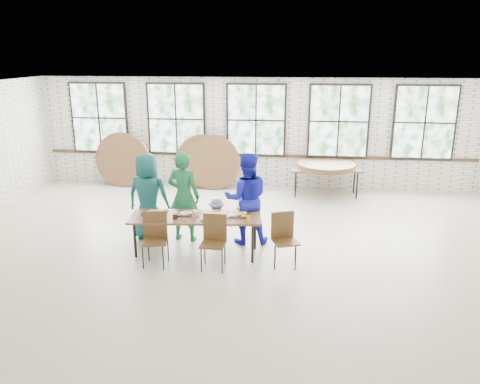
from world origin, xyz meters
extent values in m
plane|color=beige|center=(0.00, 0.00, 0.00)|extent=(12.00, 12.00, 0.00)
plane|color=white|center=(0.00, 0.00, 3.00)|extent=(12.00, 12.00, 0.00)
plane|color=silver|center=(0.00, 4.50, 1.50)|extent=(12.00, 0.00, 12.00)
plane|color=silver|center=(0.00, -4.50, 1.50)|extent=(12.00, 0.00, 12.00)
cube|color=#422819|center=(0.00, 4.47, 0.90)|extent=(11.80, 0.05, 0.08)
cube|color=black|center=(-4.40, 4.44, 1.88)|extent=(1.62, 0.05, 1.97)
cube|color=white|center=(-4.40, 4.41, 1.88)|extent=(1.50, 0.01, 1.85)
cube|color=black|center=(-2.20, 4.44, 1.88)|extent=(1.62, 0.05, 1.97)
cube|color=white|center=(-2.20, 4.41, 1.88)|extent=(1.50, 0.01, 1.85)
cube|color=black|center=(0.00, 4.44, 1.88)|extent=(1.62, 0.05, 1.97)
cube|color=white|center=(0.00, 4.41, 1.88)|extent=(1.50, 0.01, 1.85)
cube|color=black|center=(2.20, 4.44, 1.88)|extent=(1.62, 0.05, 1.97)
cube|color=white|center=(2.20, 4.41, 1.88)|extent=(1.50, 0.01, 1.85)
cube|color=black|center=(4.40, 4.44, 1.88)|extent=(1.62, 0.05, 1.97)
cube|color=white|center=(4.40, 4.41, 1.88)|extent=(1.50, 0.01, 1.85)
cube|color=brown|center=(-0.76, -0.20, 0.72)|extent=(2.46, 0.99, 0.04)
cylinder|color=black|center=(-1.84, -0.50, 0.35)|extent=(0.05, 0.05, 0.70)
cylinder|color=black|center=(-1.84, 0.10, 0.35)|extent=(0.05, 0.05, 0.70)
cylinder|color=black|center=(0.32, -0.50, 0.35)|extent=(0.05, 0.05, 0.70)
cylinder|color=black|center=(0.32, 0.10, 0.35)|extent=(0.05, 0.05, 0.70)
cube|color=#55381C|center=(-1.37, -0.79, 0.45)|extent=(0.49, 0.47, 0.03)
cube|color=#55381C|center=(-1.41, -0.60, 0.70)|extent=(0.42, 0.11, 0.50)
cylinder|color=black|center=(-1.55, -0.96, 0.22)|extent=(0.02, 0.02, 0.44)
cylinder|color=black|center=(-1.55, -0.62, 0.22)|extent=(0.02, 0.02, 0.44)
cylinder|color=black|center=(-1.19, -0.96, 0.22)|extent=(0.02, 0.02, 0.44)
cylinder|color=black|center=(-1.19, -0.62, 0.22)|extent=(0.02, 0.02, 0.44)
cube|color=#55381C|center=(-0.34, -0.80, 0.45)|extent=(0.43, 0.42, 0.03)
cube|color=#55381C|center=(-0.33, -0.61, 0.70)|extent=(0.42, 0.05, 0.50)
cylinder|color=black|center=(-0.52, -0.97, 0.22)|extent=(0.02, 0.02, 0.44)
cylinder|color=black|center=(-0.52, -0.63, 0.22)|extent=(0.02, 0.02, 0.44)
cylinder|color=black|center=(-0.16, -0.97, 0.22)|extent=(0.02, 0.02, 0.44)
cylinder|color=black|center=(-0.16, -0.63, 0.22)|extent=(0.02, 0.02, 0.44)
cube|color=#55381C|center=(0.91, -0.55, 0.45)|extent=(0.53, 0.52, 0.03)
cube|color=#55381C|center=(0.84, -0.38, 0.70)|extent=(0.40, 0.17, 0.50)
cylinder|color=black|center=(0.73, -0.72, 0.22)|extent=(0.02, 0.02, 0.44)
cylinder|color=black|center=(0.73, -0.38, 0.22)|extent=(0.02, 0.02, 0.44)
cylinder|color=black|center=(1.09, -0.72, 0.22)|extent=(0.02, 0.02, 0.44)
cylinder|color=black|center=(1.09, -0.38, 0.22)|extent=(0.02, 0.02, 0.44)
imported|color=#17574E|center=(-1.84, 0.45, 0.88)|extent=(0.90, 0.63, 1.76)
imported|color=#1B663A|center=(-1.12, 0.45, 0.91)|extent=(0.73, 0.55, 1.82)
imported|color=#1E143F|center=(-0.47, 0.45, 0.44)|extent=(0.58, 0.36, 0.88)
imported|color=#191EB5|center=(0.12, 0.45, 0.91)|extent=(0.97, 0.80, 1.81)
cube|color=brown|center=(1.89, 3.84, 0.72)|extent=(1.86, 0.91, 0.04)
cylinder|color=black|center=(1.11, 3.56, 0.35)|extent=(0.04, 0.04, 0.70)
cylinder|color=black|center=(1.11, 4.11, 0.35)|extent=(0.04, 0.04, 0.70)
cylinder|color=black|center=(2.67, 3.56, 0.35)|extent=(0.04, 0.04, 0.70)
cylinder|color=black|center=(2.67, 4.11, 0.35)|extent=(0.04, 0.04, 0.70)
cube|color=black|center=(-1.55, -0.13, 0.75)|extent=(0.44, 0.33, 0.02)
cube|color=black|center=(-0.91, -0.11, 0.75)|extent=(0.44, 0.33, 0.02)
cube|color=black|center=(0.00, -0.08, 0.75)|extent=(0.44, 0.33, 0.02)
cylinder|color=black|center=(-1.10, -0.38, 0.79)|extent=(0.09, 0.09, 0.09)
cube|color=red|center=(-0.76, -0.32, 0.80)|extent=(0.06, 0.07, 0.11)
cylinder|color=#156DA4|center=(-0.50, -0.28, 0.79)|extent=(0.07, 0.07, 0.10)
cylinder|color=orange|center=(0.23, -0.38, 0.80)|extent=(0.07, 0.07, 0.11)
cylinder|color=white|center=(-0.30, -0.39, 0.79)|extent=(0.17, 0.17, 0.10)
ellipsoid|color=white|center=(-0.58, -0.42, 0.76)|extent=(0.11, 0.11, 0.05)
ellipsoid|color=white|center=(-0.17, -0.21, 0.76)|extent=(0.11, 0.11, 0.05)
cylinder|color=brown|center=(1.89, 3.84, 0.76)|extent=(1.50, 1.50, 0.04)
cylinder|color=brown|center=(1.89, 3.84, 0.80)|extent=(1.50, 1.50, 0.04)
cylinder|color=brown|center=(1.89, 3.84, 0.85)|extent=(1.50, 1.50, 0.04)
cylinder|color=brown|center=(-3.79, 4.26, 0.73)|extent=(1.50, 0.27, 1.49)
cylinder|color=brown|center=(-3.70, 4.16, 0.73)|extent=(1.50, 0.27, 1.49)
cylinder|color=brown|center=(-1.46, 4.26, 0.73)|extent=(1.50, 0.37, 1.47)
cylinder|color=brown|center=(-1.16, 4.16, 0.74)|extent=(1.50, 0.34, 1.48)
camera|label=1|loc=(0.93, -8.18, 3.64)|focal=35.00mm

